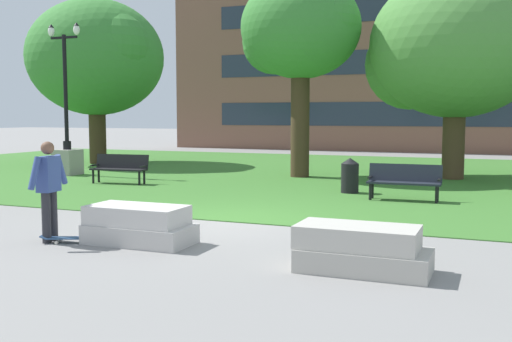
% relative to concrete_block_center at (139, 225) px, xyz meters
% --- Properties ---
extents(ground_plane, '(140.00, 140.00, 0.00)m').
position_rel_concrete_block_center_xyz_m(ground_plane, '(0.48, 2.38, -0.31)').
color(ground_plane, gray).
extents(grass_lawn, '(40.00, 20.00, 0.02)m').
position_rel_concrete_block_center_xyz_m(grass_lawn, '(0.48, 12.38, -0.30)').
color(grass_lawn, '#3D752D').
rests_on(grass_lawn, ground).
extents(concrete_block_center, '(1.80, 0.90, 0.64)m').
position_rel_concrete_block_center_xyz_m(concrete_block_center, '(0.00, 0.00, 0.00)').
color(concrete_block_center, '#BCB7B2').
rests_on(concrete_block_center, ground).
extents(concrete_block_left, '(1.82, 0.90, 0.64)m').
position_rel_concrete_block_center_xyz_m(concrete_block_left, '(3.85, -0.39, 0.00)').
color(concrete_block_left, '#B2ADA3').
rests_on(concrete_block_left, ground).
extents(person_skateboarder, '(0.30, 1.06, 1.71)m').
position_rel_concrete_block_center_xyz_m(person_skateboarder, '(-1.47, -0.45, 0.66)').
color(person_skateboarder, '#28282D').
rests_on(person_skateboarder, ground).
extents(skateboard, '(1.02, 0.57, 0.14)m').
position_rel_concrete_block_center_xyz_m(skateboard, '(-1.07, -0.40, -0.22)').
color(skateboard, '#2D4C75').
rests_on(skateboard, ground).
extents(park_bench_near_left, '(1.81, 0.57, 0.90)m').
position_rel_concrete_block_center_xyz_m(park_bench_near_left, '(3.41, 6.73, 0.23)').
color(park_bench_near_left, '#1E232D').
rests_on(park_bench_near_left, grass_lawn).
extents(park_bench_near_right, '(1.84, 0.69, 0.90)m').
position_rel_concrete_block_center_xyz_m(park_bench_near_right, '(-5.36, 7.19, 0.23)').
color(park_bench_near_right, black).
rests_on(park_bench_near_right, grass_lawn).
extents(lamp_post_right, '(1.32, 0.80, 5.33)m').
position_rel_concrete_block_center_xyz_m(lamp_post_right, '(-8.69, 8.77, 0.79)').
color(lamp_post_right, gray).
rests_on(lamp_post_right, grass_lawn).
extents(tree_near_right, '(5.94, 5.65, 6.84)m').
position_rel_concrete_block_center_xyz_m(tree_near_right, '(4.10, 12.52, 4.07)').
color(tree_near_right, '#4C3823').
rests_on(tree_near_right, grass_lawn).
extents(tree_near_left, '(6.18, 5.88, 7.12)m').
position_rel_concrete_block_center_xyz_m(tree_near_left, '(-10.88, 13.37, 4.26)').
color(tree_near_left, '#42301E').
rests_on(tree_near_left, grass_lawn).
extents(tree_far_right, '(4.28, 4.08, 6.82)m').
position_rel_concrete_block_center_xyz_m(tree_far_right, '(-0.83, 11.24, 4.70)').
color(tree_far_right, '#42301E').
rests_on(tree_far_right, grass_lawn).
extents(trash_bin, '(0.49, 0.49, 0.96)m').
position_rel_concrete_block_center_xyz_m(trash_bin, '(1.81, 7.65, 0.20)').
color(trash_bin, black).
rests_on(trash_bin, grass_lawn).
extents(building_facade_distant, '(26.50, 1.03, 11.73)m').
position_rel_concrete_block_center_xyz_m(building_facade_distant, '(-0.96, 26.87, 5.55)').
color(building_facade_distant, brown).
rests_on(building_facade_distant, ground).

